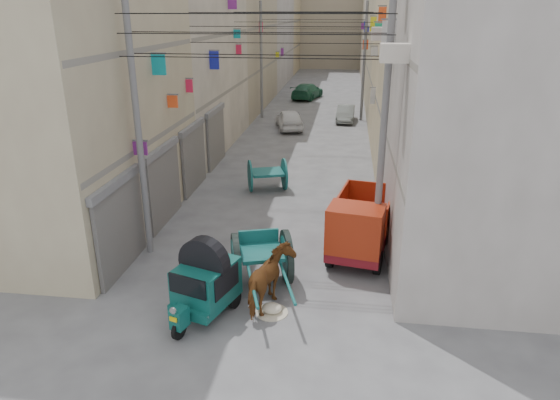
% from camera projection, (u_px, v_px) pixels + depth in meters
% --- Properties ---
extents(ground, '(140.00, 140.00, 0.00)m').
position_uv_depth(ground, '(209.00, 391.00, 10.32)').
color(ground, '#4A4A4D').
rests_on(ground, ground).
extents(building_row_left, '(8.00, 62.00, 14.00)m').
position_uv_depth(building_row_left, '(220.00, 23.00, 40.62)').
color(building_row_left, tan).
rests_on(building_row_left, ground).
extents(building_row_right, '(8.00, 62.00, 14.00)m').
position_uv_depth(building_row_right, '(421.00, 23.00, 38.64)').
color(building_row_right, '#A9A29E').
rests_on(building_row_right, ground).
extents(end_cap_building, '(22.00, 10.00, 13.00)m').
position_uv_depth(end_cap_building, '(332.00, 17.00, 69.14)').
color(end_cap_building, gray).
rests_on(end_cap_building, ground).
extents(shutters_left, '(0.18, 14.40, 2.88)m').
position_uv_depth(shutters_left, '(180.00, 168.00, 19.88)').
color(shutters_left, '#4F4E54').
rests_on(shutters_left, ground).
extents(signboards, '(8.22, 40.52, 5.67)m').
position_uv_depth(signboards, '(304.00, 83.00, 29.16)').
color(signboards, '#161E9A').
rests_on(signboards, ground).
extents(ac_units, '(0.70, 6.55, 3.35)m').
position_uv_depth(ac_units, '(390.00, 8.00, 14.32)').
color(ac_units, beige).
rests_on(ac_units, ground).
extents(utility_poles, '(7.40, 22.20, 8.00)m').
position_uv_depth(utility_poles, '(296.00, 83.00, 24.64)').
color(utility_poles, slate).
rests_on(utility_poles, ground).
extents(overhead_cables, '(7.40, 22.52, 1.12)m').
position_uv_depth(overhead_cables, '(290.00, 26.00, 21.25)').
color(overhead_cables, black).
rests_on(overhead_cables, ground).
extents(auto_rickshaw, '(1.78, 2.41, 1.63)m').
position_uv_depth(auto_rickshaw, '(205.00, 281.00, 12.64)').
color(auto_rickshaw, black).
rests_on(auto_rickshaw, ground).
extents(tonga_cart, '(2.27, 3.69, 1.56)m').
position_uv_depth(tonga_cart, '(261.00, 258.00, 14.14)').
color(tonga_cart, black).
rests_on(tonga_cart, ground).
extents(mini_truck, '(2.28, 3.91, 2.07)m').
position_uv_depth(mini_truck, '(359.00, 230.00, 15.50)').
color(mini_truck, black).
rests_on(mini_truck, ground).
extents(second_cart, '(1.93, 1.81, 1.39)m').
position_uv_depth(second_cart, '(267.00, 174.00, 21.60)').
color(second_cart, '#12504E').
rests_on(second_cart, ground).
extents(feed_sack, '(0.53, 0.42, 0.26)m').
position_uv_depth(feed_sack, '(272.00, 308.00, 12.96)').
color(feed_sack, '#BFB49F').
rests_on(feed_sack, ground).
extents(horse, '(1.23, 2.02, 1.59)m').
position_uv_depth(horse, '(271.00, 281.00, 12.97)').
color(horse, brown).
rests_on(horse, ground).
extents(distant_car_white, '(2.42, 4.11, 1.31)m').
position_uv_depth(distant_car_white, '(289.00, 119.00, 32.94)').
color(distant_car_white, white).
rests_on(distant_car_white, ground).
extents(distant_car_grey, '(1.31, 3.42, 1.11)m').
position_uv_depth(distant_car_grey, '(345.00, 114.00, 35.24)').
color(distant_car_grey, slate).
rests_on(distant_car_grey, ground).
extents(distant_car_green, '(2.87, 4.91, 1.34)m').
position_uv_depth(distant_car_green, '(307.00, 91.00, 44.33)').
color(distant_car_green, '#1F5A3E').
rests_on(distant_car_green, ground).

